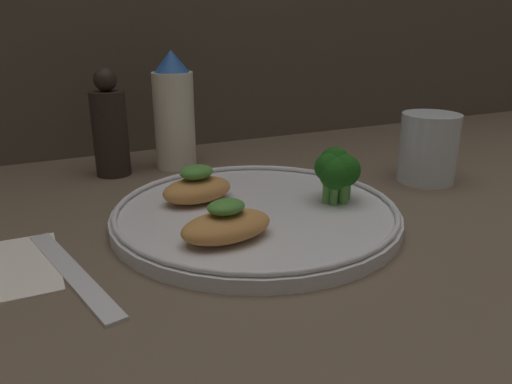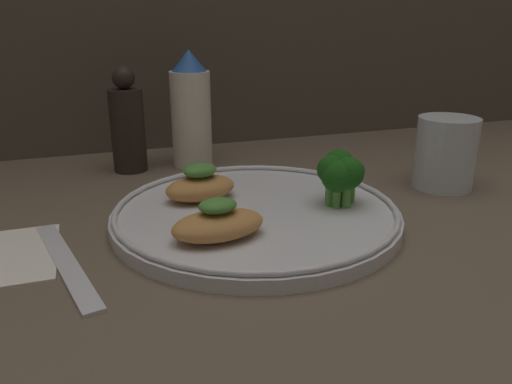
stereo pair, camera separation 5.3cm
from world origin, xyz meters
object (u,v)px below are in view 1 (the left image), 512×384
object	(u,v)px
plate	(256,213)
drinking_glass	(428,148)
sauce_bottle	(174,113)
pepper_grinder	(110,129)
broccoli_bunch	(336,170)

from	to	relation	value
plate	drinking_glass	bearing A→B (deg)	6.87
plate	drinking_glass	xyz separation A→B (cm)	(26.79, 3.23, 3.58)
sauce_bottle	pepper_grinder	distance (cm)	9.26
broccoli_bunch	drinking_glass	distance (cm)	18.37
plate	sauce_bottle	distance (cm)	25.11
broccoli_bunch	sauce_bottle	distance (cm)	27.93
plate	pepper_grinder	distance (cm)	26.97
broccoli_bunch	pepper_grinder	size ratio (longest dim) A/B	0.41
pepper_grinder	drinking_glass	bearing A→B (deg)	-28.92
broccoli_bunch	pepper_grinder	distance (cm)	32.48
sauce_bottle	drinking_glass	size ratio (longest dim) A/B	1.83
plate	drinking_glass	distance (cm)	27.22
drinking_glass	pepper_grinder	bearing A→B (deg)	151.08
broccoli_bunch	sauce_bottle	world-z (taller)	sauce_bottle
sauce_bottle	drinking_glass	xyz separation A→B (cm)	(28.53, -20.82, -3.45)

